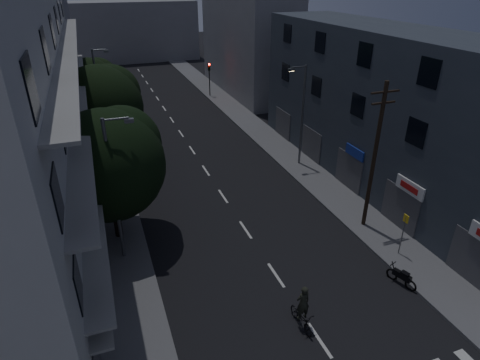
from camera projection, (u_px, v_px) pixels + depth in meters
ground at (191, 148)px, 36.58m from camera, size 160.00×160.00×0.00m
sidewalk_left at (105, 159)px, 34.24m from camera, size 3.00×90.00×0.15m
sidewalk_right at (266, 137)px, 38.86m from camera, size 3.00×90.00×0.15m
lane_markings at (176, 126)px, 41.80m from camera, size 0.15×60.50×0.01m
building_left at (17, 109)px, 23.86m from camera, size 7.00×36.00×14.00m
building_right at (388, 110)px, 28.58m from camera, size 6.19×28.00×11.00m
building_far_left at (44, 31)px, 48.41m from camera, size 6.00×20.00×16.00m
building_far_right at (247, 41)px, 51.48m from camera, size 6.00×20.00×13.00m
building_far_end at (128, 31)px, 71.82m from camera, size 24.00×8.00×10.00m
tree_near at (108, 161)px, 21.99m from camera, size 6.33×6.33×7.80m
tree_mid at (101, 105)px, 30.76m from camera, size 6.58×6.58×8.10m
tree_far at (91, 86)px, 38.54m from camera, size 5.71×5.71×7.06m
traffic_signal_far_right at (209, 72)px, 50.51m from camera, size 0.28×0.37×4.10m
traffic_signal_far_left at (104, 84)px, 45.17m from camera, size 0.28×0.37×4.10m
street_lamp_left_near at (115, 185)px, 20.40m from camera, size 1.51×0.25×8.00m
street_lamp_right at (301, 111)px, 31.32m from camera, size 1.51×0.25×8.00m
street_lamp_left_far at (99, 88)px, 37.70m from camera, size 1.51×0.25×8.00m
utility_pole at (375, 155)px, 23.07m from camera, size 1.80×0.24×9.00m
bus_stop_sign at (404, 227)px, 21.79m from camera, size 0.06×0.35×2.52m
motorcycle at (402, 277)px, 20.36m from camera, size 0.72×1.66×1.10m
cyclist at (302, 313)px, 17.77m from camera, size 0.72×1.82×2.27m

